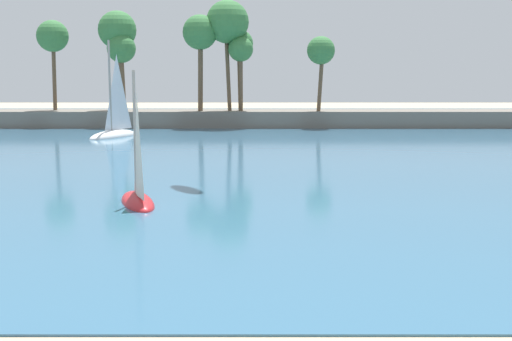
# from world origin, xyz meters

# --- Properties ---
(sea) EXTENTS (220.00, 97.58, 0.06)m
(sea) POSITION_xyz_m (0.00, 56.47, 0.03)
(sea) COLOR #33607F
(sea) RESTS_ON ground
(palm_headland) EXTENTS (118.31, 6.07, 13.44)m
(palm_headland) POSITION_xyz_m (0.60, 65.19, 3.65)
(palm_headland) COLOR slate
(palm_headland) RESTS_ON ground
(sailboat_near_shore) EXTENTS (2.58, 4.40, 6.12)m
(sailboat_near_shore) POSITION_xyz_m (-5.33, 21.97, 0.61)
(sailboat_near_shore) COLOR red
(sailboat_near_shore) RESTS_ON sea
(sailboat_toward_headland) EXTENTS (4.39, 6.56, 9.21)m
(sailboat_toward_headland) POSITION_xyz_m (-13.04, 53.08, 0.89)
(sailboat_toward_headland) COLOR white
(sailboat_toward_headland) RESTS_ON sea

